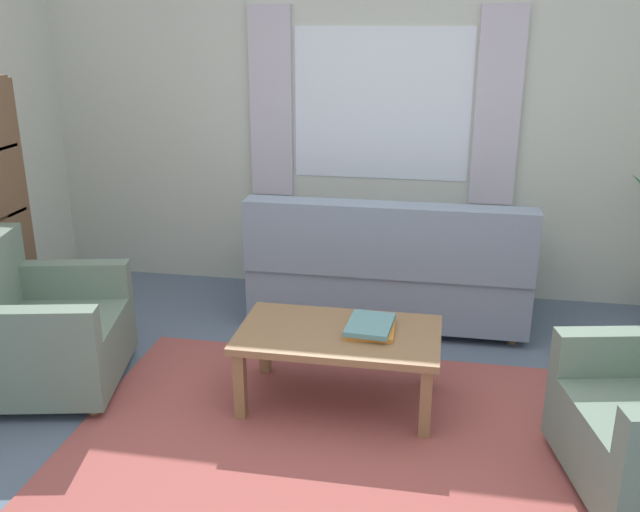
{
  "coord_description": "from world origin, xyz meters",
  "views": [
    {
      "loc": [
        0.5,
        -3.0,
        2.06
      ],
      "look_at": [
        -0.19,
        0.7,
        0.77
      ],
      "focal_mm": 39.11,
      "sensor_mm": 36.0,
      "label": 1
    }
  ],
  "objects_px": {
    "couch": "(389,272)",
    "armchair_left": "(36,330)",
    "coffee_table": "(339,341)",
    "book_stack_on_table": "(370,327)"
  },
  "relations": [
    {
      "from": "coffee_table",
      "to": "book_stack_on_table",
      "type": "xyz_separation_m",
      "value": [
        0.17,
        0.03,
        0.08
      ]
    },
    {
      "from": "armchair_left",
      "to": "coffee_table",
      "type": "bearing_deg",
      "value": -98.19
    },
    {
      "from": "couch",
      "to": "book_stack_on_table",
      "type": "relative_size",
      "value": 5.7
    },
    {
      "from": "coffee_table",
      "to": "book_stack_on_table",
      "type": "distance_m",
      "value": 0.19
    },
    {
      "from": "armchair_left",
      "to": "book_stack_on_table",
      "type": "bearing_deg",
      "value": -97.62
    },
    {
      "from": "coffee_table",
      "to": "book_stack_on_table",
      "type": "height_order",
      "value": "book_stack_on_table"
    },
    {
      "from": "couch",
      "to": "armchair_left",
      "type": "distance_m",
      "value": 2.31
    },
    {
      "from": "coffee_table",
      "to": "armchair_left",
      "type": "bearing_deg",
      "value": -175.99
    },
    {
      "from": "armchair_left",
      "to": "book_stack_on_table",
      "type": "distance_m",
      "value": 1.92
    },
    {
      "from": "couch",
      "to": "book_stack_on_table",
      "type": "distance_m",
      "value": 1.16
    }
  ]
}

